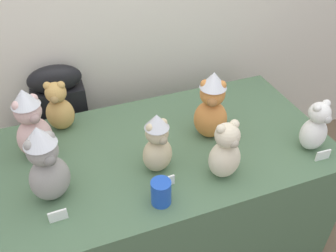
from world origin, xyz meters
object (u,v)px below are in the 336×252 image
teddy_bear_blush (32,124)px  teddy_bear_snow (315,127)px  party_cup_blue (161,192)px  teddy_bear_honey (59,107)px  teddy_bear_ash (46,165)px  instrument_case (68,139)px  teddy_bear_sand (157,144)px  teddy_bear_ginger (211,106)px  teddy_bear_cream (225,151)px  display_table (168,200)px

teddy_bear_blush → teddy_bear_snow: bearing=-44.3°
teddy_bear_snow → party_cup_blue: (-0.76, -0.06, -0.06)m
teddy_bear_honey → teddy_bear_ash: bearing=-86.8°
instrument_case → teddy_bear_honey: (-0.01, -0.23, 0.38)m
teddy_bear_sand → party_cup_blue: 0.21m
teddy_bear_honey → teddy_bear_snow: 1.19m
teddy_bear_ginger → teddy_bear_cream: bearing=-75.6°
teddy_bear_cream → teddy_bear_sand: teddy_bear_sand is taller
teddy_bear_ash → party_cup_blue: (0.39, -0.18, -0.12)m
display_table → teddy_bear_ginger: bearing=2.1°
teddy_bear_cream → teddy_bear_sand: 0.28m
display_table → party_cup_blue: (-0.14, -0.30, 0.43)m
teddy_bear_sand → instrument_case: bearing=102.3°
teddy_bear_sand → teddy_bear_ash: bearing=165.7°
teddy_bear_sand → teddy_bear_blush: (-0.47, 0.28, 0.03)m
teddy_bear_snow → party_cup_blue: teddy_bear_snow is taller
teddy_bear_ash → teddy_bear_ginger: 0.76m
teddy_bear_ginger → party_cup_blue: (-0.36, -0.31, -0.11)m
teddy_bear_ash → teddy_bear_snow: teddy_bear_ash is taller
display_table → teddy_bear_snow: size_ratio=5.98×
teddy_bear_sand → teddy_bear_snow: 0.72m
instrument_case → teddy_bear_snow: bearing=-35.5°
teddy_bear_cream → instrument_case: bearing=117.3°
teddy_bear_ash → teddy_bear_blush: teddy_bear_ash is taller
teddy_bear_honey → teddy_bear_sand: size_ratio=0.91×
display_table → teddy_bear_sand: teddy_bear_sand is taller
party_cup_blue → teddy_bear_ginger: bearing=40.9°
display_table → teddy_bear_cream: teddy_bear_cream is taller
party_cup_blue → teddy_bear_cream: bearing=10.5°
teddy_bear_ginger → party_cup_blue: size_ratio=3.14×
teddy_bear_ash → party_cup_blue: bearing=-46.2°
teddy_bear_sand → teddy_bear_ginger: bearing=8.5°
teddy_bear_sand → teddy_bear_honey: bearing=114.1°
teddy_bear_ginger → teddy_bear_blush: bearing=-163.5°
teddy_bear_cream → party_cup_blue: 0.31m
teddy_bear_sand → teddy_bear_cream: bearing=-41.1°
teddy_bear_snow → teddy_bear_ash: bearing=161.2°
teddy_bear_cream → teddy_bear_ash: bearing=160.6°
teddy_bear_snow → party_cup_blue: 0.76m
teddy_bear_blush → party_cup_blue: bearing=-73.2°
display_table → teddy_bear_blush: teddy_bear_blush is taller
instrument_case → teddy_bear_snow: 1.35m
teddy_bear_ash → teddy_bear_cream: size_ratio=1.28×
teddy_bear_honey → teddy_bear_cream: teddy_bear_cream is taller
teddy_bear_ginger → teddy_bear_snow: size_ratio=1.37×
party_cup_blue → instrument_case: bearing=108.4°
display_table → teddy_bear_snow: (0.61, -0.24, 0.49)m
teddy_bear_ash → teddy_bear_honey: size_ratio=1.33×
party_cup_blue → display_table: bearing=64.8°
teddy_bear_honey → teddy_bear_ginger: bearing=-9.9°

